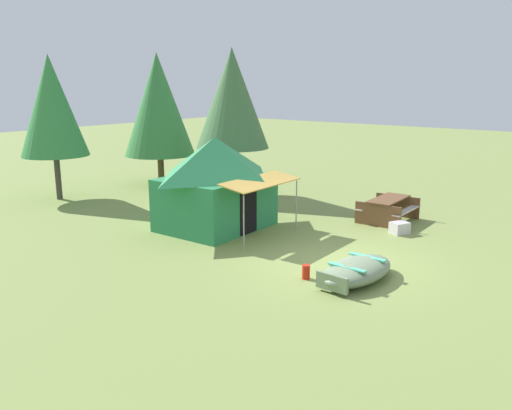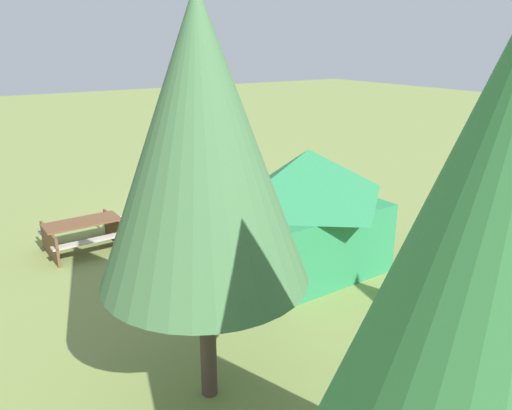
# 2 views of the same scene
# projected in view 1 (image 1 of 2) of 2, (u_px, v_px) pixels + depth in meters

# --- Properties ---
(ground_plane) EXTENTS (80.00, 80.00, 0.00)m
(ground_plane) POSITION_uv_depth(u_px,v_px,m) (337.00, 262.00, 12.89)
(ground_plane) COLOR olive
(beached_rowboat) EXTENTS (2.29, 1.26, 0.47)m
(beached_rowboat) POSITION_uv_depth(u_px,v_px,m) (357.00, 270.00, 11.67)
(beached_rowboat) COLOR gray
(beached_rowboat) RESTS_ON ground_plane
(canvas_cabin_tent) EXTENTS (3.35, 3.55, 2.75)m
(canvas_cabin_tent) POSITION_uv_depth(u_px,v_px,m) (215.00, 181.00, 15.65)
(canvas_cabin_tent) COLOR #29824D
(canvas_cabin_tent) RESTS_ON ground_plane
(picnic_table) EXTENTS (1.83, 1.53, 0.74)m
(picnic_table) POSITION_uv_depth(u_px,v_px,m) (388.00, 207.00, 16.60)
(picnic_table) COLOR brown
(picnic_table) RESTS_ON ground_plane
(cooler_box) EXTENTS (0.62, 0.58, 0.34)m
(cooler_box) POSITION_uv_depth(u_px,v_px,m) (400.00, 228.00, 15.30)
(cooler_box) COLOR silver
(cooler_box) RESTS_ON ground_plane
(fuel_can) EXTENTS (0.23, 0.23, 0.32)m
(fuel_can) POSITION_uv_depth(u_px,v_px,m) (306.00, 272.00, 11.78)
(fuel_can) COLOR red
(fuel_can) RESTS_ON ground_plane
(pine_tree_back_left) EXTENTS (2.43, 2.43, 5.30)m
(pine_tree_back_left) POSITION_uv_depth(u_px,v_px,m) (52.00, 106.00, 19.05)
(pine_tree_back_left) COLOR #453B35
(pine_tree_back_left) RESTS_ON ground_plane
(pine_tree_back_right) EXTENTS (2.77, 2.77, 5.57)m
(pine_tree_back_right) POSITION_uv_depth(u_px,v_px,m) (232.00, 99.00, 19.60)
(pine_tree_back_right) COLOR #45362E
(pine_tree_back_right) RESTS_ON ground_plane
(pine_tree_far_center) EXTENTS (2.97, 2.97, 5.51)m
(pine_tree_far_center) POSITION_uv_depth(u_px,v_px,m) (158.00, 105.00, 21.96)
(pine_tree_far_center) COLOR brown
(pine_tree_far_center) RESTS_ON ground_plane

